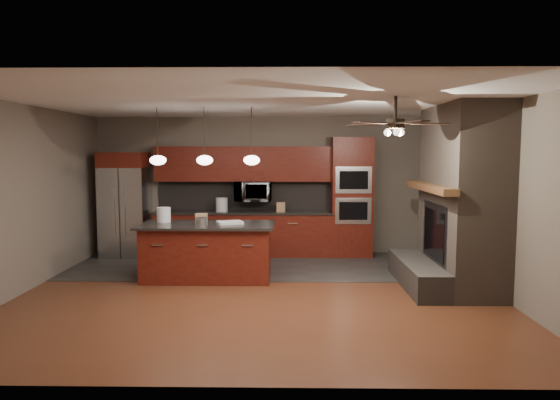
{
  "coord_description": "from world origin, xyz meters",
  "views": [
    {
      "loc": [
        0.43,
        -7.26,
        2.09
      ],
      "look_at": [
        0.3,
        0.6,
        1.33
      ],
      "focal_mm": 32.0,
      "sensor_mm": 36.0,
      "label": 1
    }
  ],
  "objects_px": {
    "oven_tower": "(351,197)",
    "white_bucket": "(164,215)",
    "microwave": "(253,191)",
    "kitchen_island": "(207,251)",
    "cardboard_box": "(201,217)",
    "counter_box": "(281,207)",
    "paint_can": "(201,222)",
    "counter_bucket": "(222,205)",
    "paint_tray": "(230,222)",
    "refrigerator": "(125,205)"
  },
  "relations": [
    {
      "from": "counter_box",
      "to": "kitchen_island",
      "type": "bearing_deg",
      "value": -123.3
    },
    {
      "from": "refrigerator",
      "to": "white_bucket",
      "type": "xyz_separation_m",
      "value": [
        1.18,
        -1.63,
        0.0
      ]
    },
    {
      "from": "oven_tower",
      "to": "white_bucket",
      "type": "height_order",
      "value": "oven_tower"
    },
    {
      "from": "kitchen_island",
      "to": "counter_box",
      "type": "relative_size",
      "value": 11.7
    },
    {
      "from": "microwave",
      "to": "white_bucket",
      "type": "bearing_deg",
      "value": -127.95
    },
    {
      "from": "oven_tower",
      "to": "counter_box",
      "type": "relative_size",
      "value": 12.63
    },
    {
      "from": "paint_can",
      "to": "counter_bucket",
      "type": "relative_size",
      "value": 0.73
    },
    {
      "from": "white_bucket",
      "to": "counter_box",
      "type": "height_order",
      "value": "white_bucket"
    },
    {
      "from": "paint_tray",
      "to": "white_bucket",
      "type": "bearing_deg",
      "value": 150.74
    },
    {
      "from": "paint_tray",
      "to": "counter_box",
      "type": "xyz_separation_m",
      "value": [
        0.81,
        1.83,
        0.05
      ]
    },
    {
      "from": "microwave",
      "to": "paint_tray",
      "type": "xyz_separation_m",
      "value": [
        -0.24,
        -1.93,
        -0.36
      ]
    },
    {
      "from": "microwave",
      "to": "cardboard_box",
      "type": "relative_size",
      "value": 3.7
    },
    {
      "from": "paint_tray",
      "to": "cardboard_box",
      "type": "distance_m",
      "value": 0.62
    },
    {
      "from": "kitchen_island",
      "to": "paint_can",
      "type": "relative_size",
      "value": 11.17
    },
    {
      "from": "refrigerator",
      "to": "paint_can",
      "type": "distance_m",
      "value": 2.78
    },
    {
      "from": "cardboard_box",
      "to": "counter_box",
      "type": "bearing_deg",
      "value": 44.98
    },
    {
      "from": "cardboard_box",
      "to": "microwave",
      "type": "bearing_deg",
      "value": 60.87
    },
    {
      "from": "white_bucket",
      "to": "cardboard_box",
      "type": "distance_m",
      "value": 0.63
    },
    {
      "from": "counter_box",
      "to": "oven_tower",
      "type": "bearing_deg",
      "value": 0.76
    },
    {
      "from": "microwave",
      "to": "refrigerator",
      "type": "relative_size",
      "value": 0.35
    },
    {
      "from": "white_bucket",
      "to": "refrigerator",
      "type": "bearing_deg",
      "value": 125.89
    },
    {
      "from": "counter_box",
      "to": "microwave",
      "type": "bearing_deg",
      "value": 168.95
    },
    {
      "from": "paint_tray",
      "to": "cardboard_box",
      "type": "xyz_separation_m",
      "value": [
        -0.53,
        0.33,
        0.04
      ]
    },
    {
      "from": "microwave",
      "to": "counter_bucket",
      "type": "bearing_deg",
      "value": -175.46
    },
    {
      "from": "refrigerator",
      "to": "paint_tray",
      "type": "relative_size",
      "value": 5.27
    },
    {
      "from": "kitchen_island",
      "to": "white_bucket",
      "type": "bearing_deg",
      "value": 165.18
    },
    {
      "from": "white_bucket",
      "to": "microwave",
      "type": "bearing_deg",
      "value": 52.05
    },
    {
      "from": "microwave",
      "to": "counter_bucket",
      "type": "relative_size",
      "value": 2.69
    },
    {
      "from": "oven_tower",
      "to": "microwave",
      "type": "xyz_separation_m",
      "value": [
        -1.98,
        0.06,
        0.11
      ]
    },
    {
      "from": "refrigerator",
      "to": "counter_box",
      "type": "xyz_separation_m",
      "value": [
        3.12,
        0.03,
        -0.05
      ]
    },
    {
      "from": "counter_bucket",
      "to": "microwave",
      "type": "bearing_deg",
      "value": 4.54
    },
    {
      "from": "paint_tray",
      "to": "cardboard_box",
      "type": "height_order",
      "value": "cardboard_box"
    },
    {
      "from": "microwave",
      "to": "oven_tower",
      "type": "bearing_deg",
      "value": -1.66
    },
    {
      "from": "paint_tray",
      "to": "cardboard_box",
      "type": "relative_size",
      "value": 2.0
    },
    {
      "from": "refrigerator",
      "to": "paint_can",
      "type": "xyz_separation_m",
      "value": [
        1.89,
        -2.04,
        -0.06
      ]
    },
    {
      "from": "oven_tower",
      "to": "paint_can",
      "type": "bearing_deg",
      "value": -141.31
    },
    {
      "from": "microwave",
      "to": "kitchen_island",
      "type": "distance_m",
      "value": 2.22
    },
    {
      "from": "oven_tower",
      "to": "counter_bucket",
      "type": "bearing_deg",
      "value": 179.84
    },
    {
      "from": "paint_can",
      "to": "counter_box",
      "type": "xyz_separation_m",
      "value": [
        1.23,
        2.08,
        0.01
      ]
    },
    {
      "from": "white_bucket",
      "to": "oven_tower",
      "type": "bearing_deg",
      "value": 26.99
    },
    {
      "from": "oven_tower",
      "to": "cardboard_box",
      "type": "bearing_deg",
      "value": -150.67
    },
    {
      "from": "refrigerator",
      "to": "kitchen_island",
      "type": "height_order",
      "value": "refrigerator"
    },
    {
      "from": "paint_can",
      "to": "white_bucket",
      "type": "bearing_deg",
      "value": 149.64
    },
    {
      "from": "oven_tower",
      "to": "kitchen_island",
      "type": "distance_m",
      "value": 3.3
    },
    {
      "from": "oven_tower",
      "to": "white_bucket",
      "type": "relative_size",
      "value": 9.65
    },
    {
      "from": "refrigerator",
      "to": "white_bucket",
      "type": "distance_m",
      "value": 2.01
    },
    {
      "from": "white_bucket",
      "to": "counter_bucket",
      "type": "distance_m",
      "value": 1.87
    },
    {
      "from": "oven_tower",
      "to": "refrigerator",
      "type": "xyz_separation_m",
      "value": [
        -4.53,
        -0.07,
        -0.15
      ]
    },
    {
      "from": "microwave",
      "to": "counter_box",
      "type": "height_order",
      "value": "microwave"
    },
    {
      "from": "paint_can",
      "to": "cardboard_box",
      "type": "bearing_deg",
      "value": 99.91
    }
  ]
}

